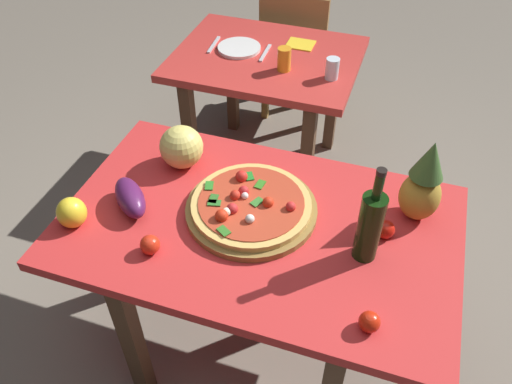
# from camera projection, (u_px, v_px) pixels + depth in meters

# --- Properties ---
(ground_plane) EXTENTS (10.00, 10.00, 0.00)m
(ground_plane) POSITION_uv_depth(u_px,v_px,m) (258.00, 338.00, 2.21)
(ground_plane) COLOR gray
(display_table) EXTENTS (1.33, 0.81, 0.73)m
(display_table) POSITION_uv_depth(u_px,v_px,m) (259.00, 240.00, 1.77)
(display_table) COLOR #4F3421
(display_table) RESTS_ON ground_plane
(background_table) EXTENTS (0.92, 0.73, 0.73)m
(background_table) POSITION_uv_depth(u_px,v_px,m) (266.00, 76.00, 2.64)
(background_table) COLOR #4F3421
(background_table) RESTS_ON ground_plane
(dining_chair) EXTENTS (0.41, 0.41, 0.85)m
(dining_chair) POSITION_uv_depth(u_px,v_px,m) (296.00, 48.00, 3.14)
(dining_chair) COLOR olive
(dining_chair) RESTS_ON ground_plane
(pizza_board) EXTENTS (0.45, 0.45, 0.02)m
(pizza_board) POSITION_uv_depth(u_px,v_px,m) (251.00, 209.00, 1.74)
(pizza_board) COLOR olive
(pizza_board) RESTS_ON display_table
(pizza) EXTENTS (0.41, 0.41, 0.06)m
(pizza) POSITION_uv_depth(u_px,v_px,m) (250.00, 204.00, 1.72)
(pizza) COLOR #DEB55C
(pizza) RESTS_ON pizza_board
(wine_bottle) EXTENTS (0.08, 0.08, 0.35)m
(wine_bottle) POSITION_uv_depth(u_px,v_px,m) (370.00, 225.00, 1.52)
(wine_bottle) COLOR black
(wine_bottle) RESTS_ON display_table
(pineapple_left) EXTENTS (0.13, 0.13, 0.31)m
(pineapple_left) POSITION_uv_depth(u_px,v_px,m) (423.00, 185.00, 1.65)
(pineapple_left) COLOR #B78E30
(pineapple_left) RESTS_ON display_table
(melon) EXTENTS (0.16, 0.16, 0.16)m
(melon) POSITION_uv_depth(u_px,v_px,m) (181.00, 147.00, 1.88)
(melon) COLOR #DCCE66
(melon) RESTS_ON display_table
(bell_pepper) EXTENTS (0.10, 0.10, 0.11)m
(bell_pepper) POSITION_uv_depth(u_px,v_px,m) (72.00, 213.00, 1.68)
(bell_pepper) COLOR yellow
(bell_pepper) RESTS_ON display_table
(eggplant) EXTENTS (0.21, 0.20, 0.09)m
(eggplant) POSITION_uv_depth(u_px,v_px,m) (130.00, 198.00, 1.74)
(eggplant) COLOR #511B4D
(eggplant) RESTS_ON display_table
(tomato_by_bottle) EXTENTS (0.06, 0.06, 0.06)m
(tomato_by_bottle) POSITION_uv_depth(u_px,v_px,m) (369.00, 322.00, 1.40)
(tomato_by_bottle) COLOR red
(tomato_by_bottle) RESTS_ON display_table
(tomato_near_board) EXTENTS (0.06, 0.06, 0.06)m
(tomato_near_board) POSITION_uv_depth(u_px,v_px,m) (385.00, 229.00, 1.65)
(tomato_near_board) COLOR red
(tomato_near_board) RESTS_ON display_table
(tomato_at_corner) EXTENTS (0.06, 0.06, 0.06)m
(tomato_at_corner) POSITION_uv_depth(u_px,v_px,m) (150.00, 245.00, 1.60)
(tomato_at_corner) COLOR red
(tomato_at_corner) RESTS_ON display_table
(drinking_glass_juice) EXTENTS (0.07, 0.07, 0.11)m
(drinking_glass_juice) POSITION_uv_depth(u_px,v_px,m) (284.00, 59.00, 2.42)
(drinking_glass_juice) COLOR orange
(drinking_glass_juice) RESTS_ON background_table
(drinking_glass_water) EXTENTS (0.06, 0.06, 0.10)m
(drinking_glass_water) POSITION_uv_depth(u_px,v_px,m) (332.00, 69.00, 2.36)
(drinking_glass_water) COLOR silver
(drinking_glass_water) RESTS_ON background_table
(dinner_plate) EXTENTS (0.22, 0.22, 0.02)m
(dinner_plate) POSITION_uv_depth(u_px,v_px,m) (239.00, 48.00, 2.60)
(dinner_plate) COLOR white
(dinner_plate) RESTS_ON background_table
(fork_utensil) EXTENTS (0.03, 0.18, 0.01)m
(fork_utensil) POSITION_uv_depth(u_px,v_px,m) (214.00, 45.00, 2.64)
(fork_utensil) COLOR silver
(fork_utensil) RESTS_ON background_table
(knife_utensil) EXTENTS (0.02, 0.18, 0.01)m
(knife_utensil) POSITION_uv_depth(u_px,v_px,m) (265.00, 53.00, 2.57)
(knife_utensil) COLOR silver
(knife_utensil) RESTS_ON background_table
(napkin_folded) EXTENTS (0.14, 0.12, 0.01)m
(napkin_folded) POSITION_uv_depth(u_px,v_px,m) (301.00, 44.00, 2.64)
(napkin_folded) COLOR yellow
(napkin_folded) RESTS_ON background_table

